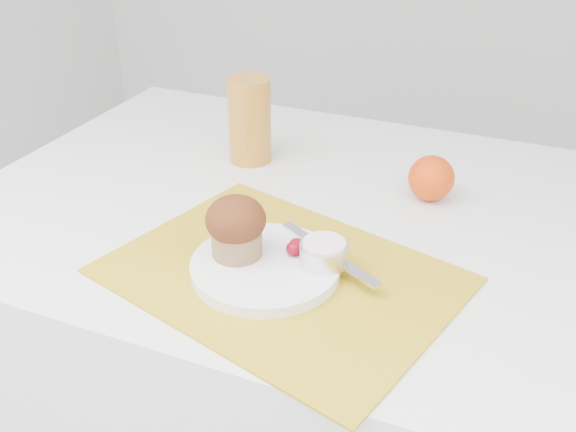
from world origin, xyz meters
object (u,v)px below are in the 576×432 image
at_px(orange, 431,178).
at_px(muffin, 236,226).
at_px(juice_glass, 250,120).
at_px(table, 322,377).
at_px(plate, 265,267).

distance_m(orange, muffin, 0.37).
bearing_deg(juice_glass, table, -30.82).
bearing_deg(muffin, plate, -5.08).
bearing_deg(plate, juice_glass, 118.80).
bearing_deg(orange, muffin, -124.47).
relative_size(table, plate, 5.82).
xyz_separation_m(orange, juice_glass, (-0.34, 0.02, 0.04)).
height_order(juice_glass, muffin, juice_glass).
bearing_deg(plate, table, 85.19).
bearing_deg(orange, table, -146.51).
relative_size(orange, muffin, 0.87).
xyz_separation_m(table, muffin, (-0.06, -0.21, 0.44)).
height_order(plate, muffin, muffin).
distance_m(plate, juice_glass, 0.38).
distance_m(table, muffin, 0.49).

